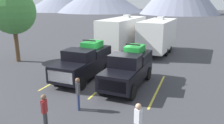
{
  "coord_description": "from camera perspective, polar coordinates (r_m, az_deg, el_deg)",
  "views": [
    {
      "loc": [
        5.39,
        -13.44,
        5.4
      ],
      "look_at": [
        0.0,
        0.68,
        1.2
      ],
      "focal_mm": 36.2,
      "sensor_mm": 36.0,
      "label": 1
    }
  ],
  "objects": [
    {
      "name": "tree_a",
      "position": [
        21.42,
        -23.75,
        12.49
      ],
      "size": [
        3.87,
        3.87,
        7.12
      ],
      "color": "brown",
      "rests_on": "ground"
    },
    {
      "name": "pickup_truck_a",
      "position": [
        16.01,
        -7.05,
        0.13
      ],
      "size": [
        2.32,
        5.49,
        2.59
      ],
      "color": "black",
      "rests_on": "ground"
    },
    {
      "name": "pickup_truck_b",
      "position": [
        14.45,
        4.23,
        -1.42
      ],
      "size": [
        2.22,
        5.31,
        2.59
      ],
      "color": "black",
      "rests_on": "ground"
    },
    {
      "name": "person_a",
      "position": [
        10.07,
        -16.68,
        -11.5
      ],
      "size": [
        0.24,
        0.35,
        1.62
      ],
      "color": "#3F3F42",
      "rests_on": "ground"
    },
    {
      "name": "person_c",
      "position": [
        8.89,
        6.57,
        -14.51
      ],
      "size": [
        0.35,
        0.28,
        1.68
      ],
      "color": "navy",
      "rests_on": "ground"
    },
    {
      "name": "lot_stripe_a",
      "position": [
        16.69,
        -12.24,
        -3.7
      ],
      "size": [
        0.12,
        5.5,
        0.01
      ],
      "primitive_type": "cube",
      "color": "gold",
      "rests_on": "ground"
    },
    {
      "name": "lot_stripe_b",
      "position": [
        15.18,
        -1.35,
        -5.3
      ],
      "size": [
        0.12,
        5.5,
        0.01
      ],
      "primitive_type": "cube",
      "color": "gold",
      "rests_on": "ground"
    },
    {
      "name": "camper_trailer_a",
      "position": [
        23.64,
        2.71,
        7.3
      ],
      "size": [
        3.13,
        8.87,
        3.84
      ],
      "color": "white",
      "rests_on": "ground"
    },
    {
      "name": "lot_stripe_c",
      "position": [
        14.33,
        11.43,
        -6.92
      ],
      "size": [
        0.12,
        5.5,
        0.01
      ],
      "primitive_type": "cube",
      "color": "gold",
      "rests_on": "ground"
    },
    {
      "name": "person_b",
      "position": [
        11.43,
        -8.58,
        -7.4
      ],
      "size": [
        0.3,
        0.33,
        1.7
      ],
      "color": "navy",
      "rests_on": "ground"
    },
    {
      "name": "ground_plane",
      "position": [
        15.46,
        -0.9,
        -4.92
      ],
      "size": [
        240.0,
        240.0,
        0.0
      ],
      "primitive_type": "plane",
      "color": "#38383D"
    },
    {
      "name": "camper_trailer_b",
      "position": [
        23.53,
        11.43,
        6.8
      ],
      "size": [
        3.1,
        7.63,
        3.7
      ],
      "color": "white",
      "rests_on": "ground"
    }
  ]
}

